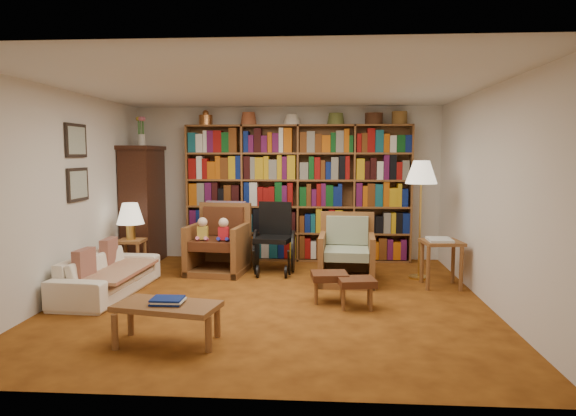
# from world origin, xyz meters

# --- Properties ---
(floor) EXTENTS (5.00, 5.00, 0.00)m
(floor) POSITION_xyz_m (0.00, 0.00, 0.00)
(floor) COLOR #975217
(floor) RESTS_ON ground
(ceiling) EXTENTS (5.00, 5.00, 0.00)m
(ceiling) POSITION_xyz_m (0.00, 0.00, 2.50)
(ceiling) COLOR silver
(ceiling) RESTS_ON wall_back
(wall_back) EXTENTS (5.00, 0.00, 5.00)m
(wall_back) POSITION_xyz_m (0.00, 2.50, 1.25)
(wall_back) COLOR silver
(wall_back) RESTS_ON floor
(wall_front) EXTENTS (5.00, 0.00, 5.00)m
(wall_front) POSITION_xyz_m (0.00, -2.50, 1.25)
(wall_front) COLOR silver
(wall_front) RESTS_ON floor
(wall_left) EXTENTS (0.00, 5.00, 5.00)m
(wall_left) POSITION_xyz_m (-2.50, 0.00, 1.25)
(wall_left) COLOR silver
(wall_left) RESTS_ON floor
(wall_right) EXTENTS (0.00, 5.00, 5.00)m
(wall_right) POSITION_xyz_m (2.50, 0.00, 1.25)
(wall_right) COLOR silver
(wall_right) RESTS_ON floor
(bookshelf) EXTENTS (3.60, 0.30, 2.42)m
(bookshelf) POSITION_xyz_m (0.20, 2.33, 1.17)
(bookshelf) COLOR brown
(bookshelf) RESTS_ON floor
(curio_cabinet) EXTENTS (0.50, 0.95, 2.40)m
(curio_cabinet) POSITION_xyz_m (-2.25, 2.00, 0.95)
(curio_cabinet) COLOR #381B0F
(curio_cabinet) RESTS_ON floor
(framed_pictures) EXTENTS (0.03, 0.52, 0.97)m
(framed_pictures) POSITION_xyz_m (-2.48, 0.30, 1.62)
(framed_pictures) COLOR black
(framed_pictures) RESTS_ON wall_left
(sofa) EXTENTS (1.76, 0.78, 0.50)m
(sofa) POSITION_xyz_m (-2.05, 0.12, 0.25)
(sofa) COLOR white
(sofa) RESTS_ON floor
(sofa_throw) EXTENTS (0.76, 1.35, 0.04)m
(sofa_throw) POSITION_xyz_m (-2.00, 0.12, 0.30)
(sofa_throw) COLOR beige
(sofa_throw) RESTS_ON sofa
(cushion_left) EXTENTS (0.13, 0.36, 0.36)m
(cushion_left) POSITION_xyz_m (-2.18, 0.47, 0.45)
(cushion_left) COLOR maroon
(cushion_left) RESTS_ON sofa
(cushion_right) EXTENTS (0.14, 0.36, 0.35)m
(cushion_right) POSITION_xyz_m (-2.18, -0.23, 0.45)
(cushion_right) COLOR maroon
(cushion_right) RESTS_ON sofa
(side_table_lamp) EXTENTS (0.37, 0.37, 0.51)m
(side_table_lamp) POSITION_xyz_m (-2.15, 1.17, 0.37)
(side_table_lamp) COLOR brown
(side_table_lamp) RESTS_ON floor
(table_lamp) EXTENTS (0.39, 0.39, 0.53)m
(table_lamp) POSITION_xyz_m (-2.15, 1.17, 0.87)
(table_lamp) COLOR gold
(table_lamp) RESTS_ON side_table_lamp
(armchair_leather) EXTENTS (0.90, 0.94, 1.02)m
(armchair_leather) POSITION_xyz_m (-0.92, 1.45, 0.41)
(armchair_leather) COLOR brown
(armchair_leather) RESTS_ON floor
(armchair_sage) EXTENTS (0.78, 0.81, 0.93)m
(armchair_sage) POSITION_xyz_m (0.93, 0.97, 0.35)
(armchair_sage) COLOR brown
(armchair_sage) RESTS_ON floor
(wheelchair) EXTENTS (0.59, 0.82, 1.02)m
(wheelchair) POSITION_xyz_m (-0.11, 1.49, 0.47)
(wheelchair) COLOR black
(wheelchair) RESTS_ON floor
(floor_lamp) EXTENTS (0.44, 0.44, 1.64)m
(floor_lamp) POSITION_xyz_m (1.95, 1.20, 1.42)
(floor_lamp) COLOR gold
(floor_lamp) RESTS_ON floor
(side_table_papers) EXTENTS (0.54, 0.54, 0.64)m
(side_table_papers) POSITION_xyz_m (2.15, 0.76, 0.50)
(side_table_papers) COLOR brown
(side_table_papers) RESTS_ON floor
(footstool_a) EXTENTS (0.45, 0.40, 0.35)m
(footstool_a) POSITION_xyz_m (0.69, -0.04, 0.29)
(footstool_a) COLOR #552C16
(footstool_a) RESTS_ON floor
(footstool_b) EXTENTS (0.45, 0.40, 0.34)m
(footstool_b) POSITION_xyz_m (0.99, -0.26, 0.28)
(footstool_b) COLOR #552C16
(footstool_b) RESTS_ON floor
(coffee_table) EXTENTS (1.00, 0.64, 0.43)m
(coffee_table) POSITION_xyz_m (-0.81, -1.47, 0.32)
(coffee_table) COLOR brown
(coffee_table) RESTS_ON floor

